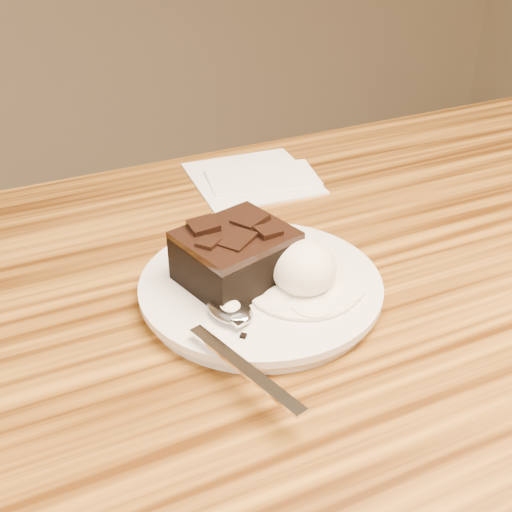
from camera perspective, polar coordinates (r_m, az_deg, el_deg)
name	(u,v)px	position (r m, az deg, el deg)	size (l,w,h in m)	color
plate	(261,289)	(0.61, 0.41, -2.92)	(0.22, 0.22, 0.02)	silver
brownie	(236,259)	(0.59, -1.76, -0.26)	(0.09, 0.08, 0.04)	black
ice_cream_scoop	(303,268)	(0.58, 4.14, -1.02)	(0.06, 0.06, 0.05)	white
melt_puddle	(302,285)	(0.60, 4.07, -2.57)	(0.11, 0.11, 0.00)	white
spoon	(230,311)	(0.56, -2.26, -4.82)	(0.03, 0.19, 0.01)	silver
napkin	(252,177)	(0.83, -0.34, 6.87)	(0.15, 0.15, 0.01)	white
crumb_a	(285,298)	(0.58, 2.56, -3.68)	(0.01, 0.01, 0.00)	black
crumb_b	(243,336)	(0.54, -1.11, -6.97)	(0.01, 0.01, 0.00)	black
crumb_c	(284,287)	(0.59, 2.48, -2.74)	(0.01, 0.00, 0.00)	black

